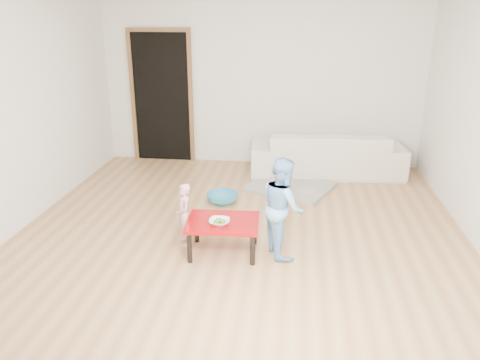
% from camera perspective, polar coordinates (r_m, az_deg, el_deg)
% --- Properties ---
extents(floor, '(5.00, 5.00, 0.01)m').
position_cam_1_polar(floor, '(5.44, 0.26, -5.74)').
color(floor, '#A37246').
rests_on(floor, ground).
extents(back_wall, '(5.00, 0.02, 2.60)m').
position_cam_1_polar(back_wall, '(7.46, 2.59, 11.79)').
color(back_wall, silver).
rests_on(back_wall, floor).
extents(left_wall, '(0.02, 5.00, 2.60)m').
position_cam_1_polar(left_wall, '(5.85, -25.07, 7.69)').
color(left_wall, silver).
rests_on(left_wall, floor).
extents(doorway, '(1.02, 0.08, 2.11)m').
position_cam_1_polar(doorway, '(7.77, -9.47, 9.82)').
color(doorway, brown).
rests_on(doorway, back_wall).
extents(sofa, '(2.33, 1.05, 0.66)m').
position_cam_1_polar(sofa, '(7.22, 10.49, 3.32)').
color(sofa, silver).
rests_on(sofa, floor).
extents(cushion, '(0.53, 0.48, 0.13)m').
position_cam_1_polar(cushion, '(6.92, 6.76, 4.27)').
color(cushion, '#FBA11B').
rests_on(cushion, sofa).
extents(red_table, '(0.75, 0.58, 0.36)m').
position_cam_1_polar(red_table, '(4.81, -2.05, -6.93)').
color(red_table, '#99080B').
rests_on(red_table, floor).
extents(bowl, '(0.20, 0.20, 0.05)m').
position_cam_1_polar(bowl, '(4.65, -2.52, -5.13)').
color(bowl, white).
rests_on(bowl, red_table).
extents(broccoli, '(0.12, 0.12, 0.06)m').
position_cam_1_polar(broccoli, '(4.65, -2.52, -5.09)').
color(broccoli, '#2D5919').
rests_on(broccoli, red_table).
extents(child_pink, '(0.26, 0.29, 0.68)m').
position_cam_1_polar(child_pink, '(4.95, -6.81, -4.23)').
color(child_pink, pink).
rests_on(child_pink, floor).
extents(child_blue, '(0.54, 0.60, 1.02)m').
position_cam_1_polar(child_blue, '(4.70, 5.21, -3.27)').
color(child_blue, '#6CA7FB').
rests_on(child_blue, floor).
extents(basin, '(0.41, 0.41, 0.13)m').
position_cam_1_polar(basin, '(6.08, -2.17, -2.20)').
color(basin, teal).
rests_on(basin, floor).
extents(blanket, '(1.32, 1.23, 0.05)m').
position_cam_1_polar(blanket, '(6.59, 6.17, -0.87)').
color(blanket, '#9E978C').
rests_on(blanket, floor).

